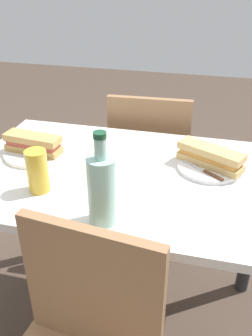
{
  "coord_description": "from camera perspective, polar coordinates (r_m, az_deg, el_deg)",
  "views": [
    {
      "loc": [
        -0.27,
        1.08,
        1.42
      ],
      "look_at": [
        0.0,
        0.0,
        0.78
      ],
      "focal_mm": 39.62,
      "sensor_mm": 36.0,
      "label": 1
    }
  ],
  "objects": [
    {
      "name": "ground_plane",
      "position": [
        1.8,
        -0.0,
        -21.91
      ],
      "size": [
        8.0,
        8.0,
        0.0
      ],
      "primitive_type": "plane",
      "color": "#47382D"
    },
    {
      "name": "dining_table",
      "position": [
        1.36,
        -0.0,
        -5.41
      ],
      "size": [
        1.13,
        0.72,
        0.76
      ],
      "color": "silver",
      "rests_on": "ground"
    },
    {
      "name": "chair_near",
      "position": [
        1.89,
        3.72,
        1.05
      ],
      "size": [
        0.42,
        0.42,
        0.87
      ],
      "color": "#936B47",
      "rests_on": "ground"
    },
    {
      "name": "plate_near",
      "position": [
        1.45,
        -13.9,
        2.23
      ],
      "size": [
        0.23,
        0.23,
        0.01
      ],
      "primitive_type": "cylinder",
      "color": "silver",
      "rests_on": "dining_table"
    },
    {
      "name": "baguette_sandwich_near",
      "position": [
        1.43,
        -14.1,
        3.7
      ],
      "size": [
        0.22,
        0.09,
        0.07
      ],
      "color": "tan",
      "rests_on": "plate_near"
    },
    {
      "name": "knife_near",
      "position": [
        1.4,
        -14.68,
        1.61
      ],
      "size": [
        0.18,
        0.04,
        0.01
      ],
      "color": "silver",
      "rests_on": "plate_near"
    },
    {
      "name": "plate_far",
      "position": [
        1.35,
        12.66,
        0.18
      ],
      "size": [
        0.23,
        0.23,
        0.01
      ],
      "primitive_type": "cylinder",
      "color": "white",
      "rests_on": "dining_table"
    },
    {
      "name": "baguette_sandwich_far",
      "position": [
        1.33,
        12.85,
        1.74
      ],
      "size": [
        0.24,
        0.17,
        0.07
      ],
      "color": "tan",
      "rests_on": "plate_far"
    },
    {
      "name": "knife_far",
      "position": [
        1.3,
        11.98,
        -0.46
      ],
      "size": [
        0.15,
        0.12,
        0.01
      ],
      "color": "silver",
      "rests_on": "plate_far"
    },
    {
      "name": "water_bottle",
      "position": [
        1.01,
        -3.78,
        -3.2
      ],
      "size": [
        0.08,
        0.08,
        0.28
      ],
      "color": "#99C6B7",
      "rests_on": "dining_table"
    },
    {
      "name": "beer_glass",
      "position": [
        1.2,
        -13.46,
        -0.47
      ],
      "size": [
        0.07,
        0.07,
        0.14
      ],
      "primitive_type": "cylinder",
      "color": "gold",
      "rests_on": "dining_table"
    }
  ]
}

